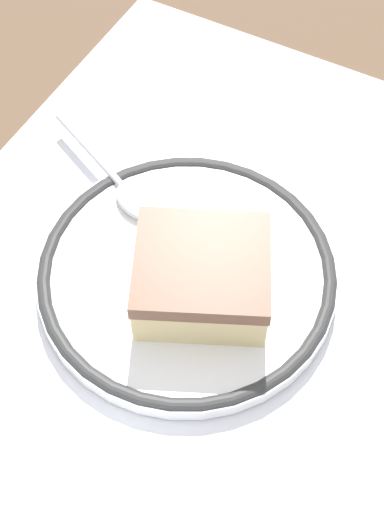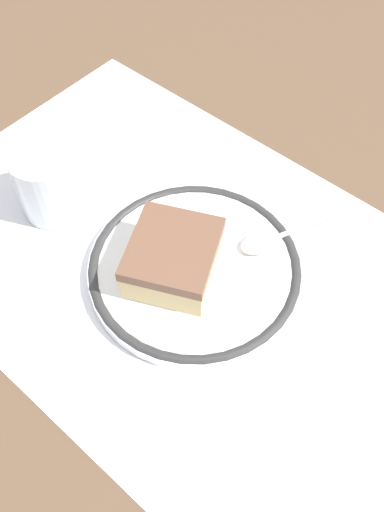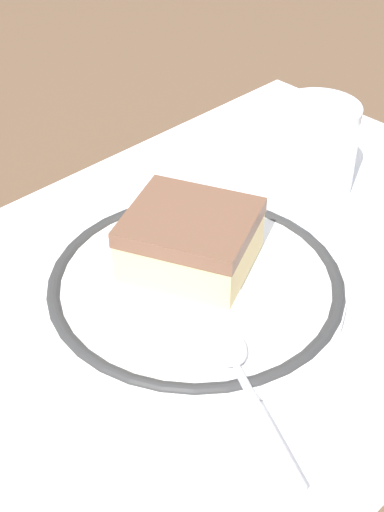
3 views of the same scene
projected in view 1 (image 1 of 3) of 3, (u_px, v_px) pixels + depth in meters
The scene contains 6 objects.
ground_plane at pixel (170, 308), 0.49m from camera, with size 2.40×2.40×0.00m, color brown.
placemat at pixel (170, 307), 0.49m from camera, with size 0.55×0.37×0.00m, color white.
plate at pixel (192, 276), 0.49m from camera, with size 0.20×0.20×0.01m.
cake_slice at pixel (202, 276), 0.46m from camera, with size 0.11×0.11×0.04m.
spoon at pixel (126, 189), 0.53m from camera, with size 0.07×0.12×0.01m.
cup at pixel (90, 504), 0.39m from camera, with size 0.07×0.07×0.07m.
Camera 1 is at (-0.21, -0.13, 0.43)m, focal length 51.02 mm.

